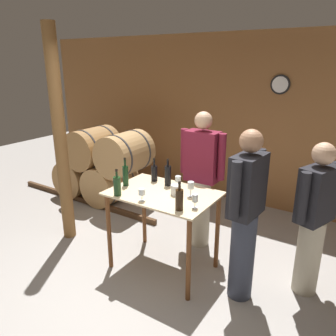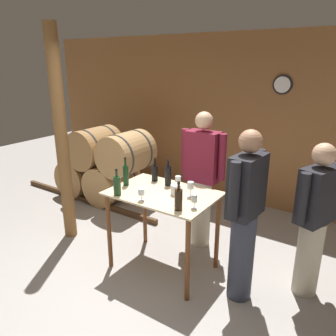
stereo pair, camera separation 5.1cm
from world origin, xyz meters
name	(u,v)px [view 1 (the left image)]	position (x,y,z in m)	size (l,w,h in m)	color
ground_plane	(138,296)	(0.00, 0.00, 0.00)	(14.00, 14.00, 0.00)	#9E9993
back_wall	(247,122)	(0.00, 2.87, 1.35)	(8.40, 0.08, 2.70)	brown
barrel_rack	(102,166)	(-2.03, 1.64, 0.60)	(2.96, 0.76, 1.23)	#4C331E
tasting_table	(163,207)	(-0.07, 0.56, 0.76)	(1.14, 0.77, 0.92)	beige
wooden_post	(60,139)	(-1.54, 0.46, 1.35)	(0.16, 0.16, 2.70)	brown
wine_bottle_far_left	(125,175)	(-0.54, 0.51, 1.05)	(0.06, 0.06, 0.32)	black
wine_bottle_left	(117,186)	(-0.43, 0.24, 1.03)	(0.08, 0.08, 0.28)	#193819
wine_bottle_center	(154,173)	(-0.36, 0.81, 1.02)	(0.07, 0.07, 0.28)	black
wine_bottle_right	(168,175)	(-0.14, 0.77, 1.05)	(0.07, 0.07, 0.31)	black
wine_bottle_far_right	(179,199)	(0.30, 0.29, 1.03)	(0.08, 0.08, 0.29)	black
wine_glass_near_left	(142,192)	(-0.13, 0.27, 1.02)	(0.07, 0.07, 0.13)	silver
wine_glass_near_center	(178,179)	(0.02, 0.73, 1.04)	(0.06, 0.06, 0.15)	silver
wine_glass_near_right	(191,186)	(0.23, 0.63, 1.04)	(0.07, 0.07, 0.16)	silver
wine_glass_far_side	(195,199)	(0.40, 0.41, 1.02)	(0.06, 0.06, 0.14)	silver
ice_bucket	(176,190)	(0.08, 0.59, 0.98)	(0.11, 0.11, 0.11)	silver
person_host	(245,214)	(0.84, 0.58, 0.91)	(0.25, 0.59, 1.71)	#333847
person_visitor_with_scarf	(314,218)	(1.38, 1.01, 0.83)	(0.34, 0.56, 1.58)	#B7AD93
person_visitor_bearded	(202,178)	(0.04, 1.25, 0.91)	(0.59, 0.24, 1.72)	#B7AD93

